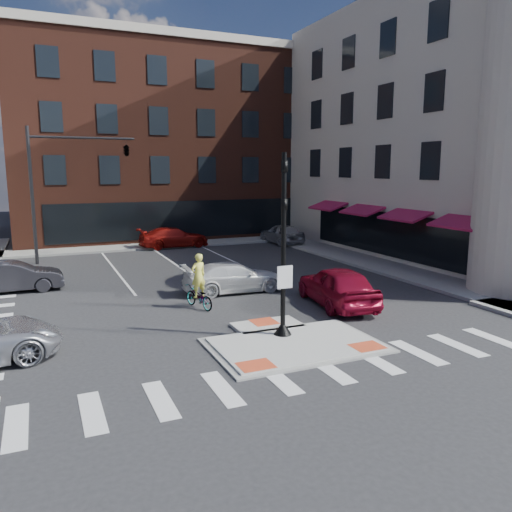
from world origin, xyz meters
name	(u,v)px	position (x,y,z in m)	size (l,w,h in m)	color
ground	(288,341)	(0.00, 0.00, 0.00)	(120.00, 120.00, 0.00)	#28282B
refuge_island	(292,342)	(0.00, -0.26, 0.05)	(5.40, 4.65, 0.13)	gray
sidewalk_e	(373,263)	(10.80, 10.00, 0.07)	(3.00, 24.00, 0.15)	gray
sidewalk_n	(189,243)	(3.00, 22.00, 0.07)	(26.00, 3.00, 0.15)	gray
building_n	(157,144)	(3.00, 31.99, 7.80)	(24.40, 18.40, 15.50)	#53261A
building_e	(494,132)	(21.54, 11.50, 8.04)	(21.90, 23.90, 17.70)	beige
building_far_left	(64,174)	(-4.00, 52.00, 5.00)	(10.00, 12.00, 10.00)	slate
building_far_right	(165,166)	(9.00, 54.00, 6.00)	(12.00, 12.00, 12.00)	brown
signal_pole	(283,269)	(0.00, 0.40, 2.36)	(0.60, 0.60, 5.98)	black
mast_arm_signal	(102,158)	(-3.47, 18.00, 6.21)	(6.10, 2.24, 8.00)	black
red_sedan	(337,286)	(3.86, 3.10, 0.83)	(1.96, 4.87, 1.66)	maroon
white_pickup	(234,277)	(0.78, 7.00, 0.68)	(1.91, 4.69, 1.36)	silver
bg_car_dark	(13,277)	(-8.50, 11.00, 0.71)	(1.51, 4.32, 1.42)	#29292E
bg_car_silver	(282,234)	(9.50, 19.53, 0.77)	(1.81, 4.49, 1.53)	#B8BBC0
bg_car_red	(174,237)	(1.56, 20.99, 0.72)	(2.03, 4.99, 1.45)	maroon
cyclist	(199,290)	(-1.50, 5.00, 0.76)	(1.11, 1.89, 2.25)	#3F3F44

